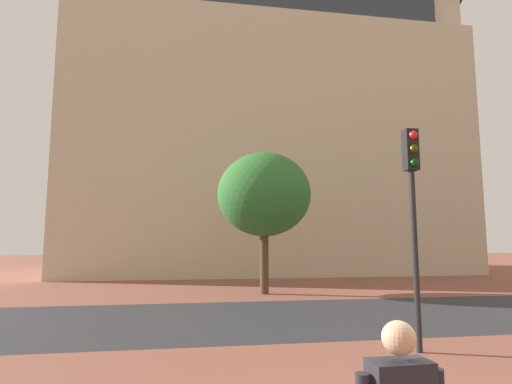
# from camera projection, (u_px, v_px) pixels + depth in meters

# --- Properties ---
(ground_plane) EXTENTS (120.00, 120.00, 0.00)m
(ground_plane) POSITION_uv_depth(u_px,v_px,m) (266.00, 310.00, 13.42)
(ground_plane) COLOR brown
(street_asphalt_strip) EXTENTS (120.00, 6.41, 0.00)m
(street_asphalt_strip) POSITION_uv_depth(u_px,v_px,m) (273.00, 317.00, 12.23)
(street_asphalt_strip) COLOR #2D2D33
(street_asphalt_strip) RESTS_ON ground_plane
(landmark_building) EXTENTS (28.06, 13.67, 39.66)m
(landmark_building) POSITION_uv_depth(u_px,v_px,m) (261.00, 127.00, 32.82)
(landmark_building) COLOR beige
(landmark_building) RESTS_ON ground_plane
(traffic_light_pole) EXTENTS (0.28, 0.34, 4.65)m
(traffic_light_pole) POSITION_uv_depth(u_px,v_px,m) (413.00, 194.00, 8.70)
(traffic_light_pole) COLOR black
(traffic_light_pole) RESTS_ON ground_plane
(tree_curb_far) EXTENTS (4.11, 4.11, 6.16)m
(tree_curb_far) POSITION_uv_depth(u_px,v_px,m) (264.00, 195.00, 18.12)
(tree_curb_far) COLOR #4C3823
(tree_curb_far) RESTS_ON ground_plane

